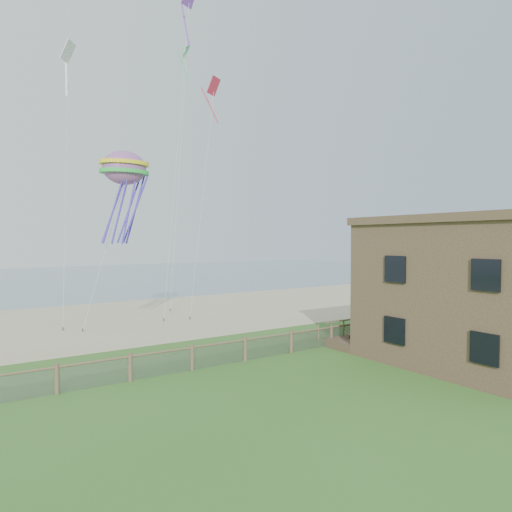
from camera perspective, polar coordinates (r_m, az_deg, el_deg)
name	(u,v)px	position (r m, az deg, el deg)	size (l,w,h in m)	color
ground	(325,394)	(19.44, 8.67, -16.65)	(160.00, 160.00, 0.00)	#356322
sand_beach	(138,317)	(38.16, -14.56, -7.42)	(72.00, 20.00, 0.02)	tan
ocean	(43,279)	(80.73, -25.05, -2.60)	(160.00, 68.00, 0.02)	slate
chainlink_fence	(245,350)	(23.86, -1.35, -11.72)	(36.20, 0.20, 1.25)	brown
motel_deck	(421,331)	(32.08, 19.88, -8.82)	(15.00, 2.00, 0.50)	brown
picnic_table	(362,340)	(27.87, 13.08, -10.13)	(1.77, 1.34, 0.75)	brown
octopus_kite	(125,194)	(30.62, -16.09, 7.44)	(3.16, 2.23, 6.50)	#F84E27
kite_white	(68,65)	(31.57, -22.43, 21.20)	(1.22, 0.70, 2.82)	white
kite_purple	(189,13)	(35.33, -8.37, 27.89)	(1.24, 0.70, 3.33)	purple
kite_red	(214,96)	(33.66, -5.30, 19.28)	(1.22, 0.70, 2.61)	red
kite_green	(187,58)	(39.16, -8.67, 23.32)	(1.10, 0.70, 2.31)	#33C161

